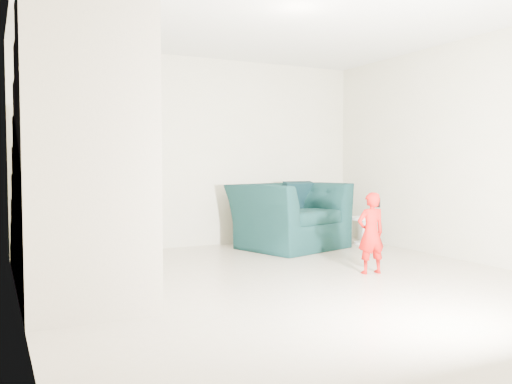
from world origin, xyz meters
TOP-DOWN VIEW (x-y plane):
  - floor at (0.00, 0.00)m, footprint 5.50×5.50m
  - ceiling at (0.00, 0.00)m, footprint 5.50×5.50m
  - back_wall at (0.00, 2.75)m, footprint 5.00×0.00m
  - left_wall at (-2.50, 0.00)m, footprint 0.00×5.50m
  - right_wall at (2.50, 0.00)m, footprint 0.00×5.50m
  - armchair at (1.08, 2.03)m, footprint 1.71×1.59m
  - toddler at (0.98, 0.07)m, footprint 0.34×0.24m
  - side_table at (2.25, 1.85)m, footprint 0.40×0.40m
  - staircase at (-2.00, 0.55)m, footprint 1.02×3.03m
  - cushion at (1.36, 2.29)m, footprint 0.47×0.22m
  - throw at (0.52, 2.09)m, footprint 0.04×0.45m
  - phone at (1.06, 0.07)m, footprint 0.03×0.05m

SIDE VIEW (x-z plane):
  - floor at x=0.00m, z-range 0.00..0.00m
  - side_table at x=2.25m, z-range 0.07..0.47m
  - toddler at x=0.98m, z-range 0.00..0.88m
  - armchair at x=1.08m, z-range 0.00..0.91m
  - throw at x=0.52m, z-range 0.32..0.82m
  - cushion at x=1.36m, z-range 0.47..0.93m
  - phone at x=1.06m, z-range 0.72..0.82m
  - staircase at x=-2.00m, z-range -0.86..2.76m
  - left_wall at x=-2.50m, z-range -1.40..4.10m
  - right_wall at x=2.50m, z-range -1.40..4.10m
  - back_wall at x=0.00m, z-range -1.15..3.85m
  - ceiling at x=0.00m, z-range 2.70..2.70m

